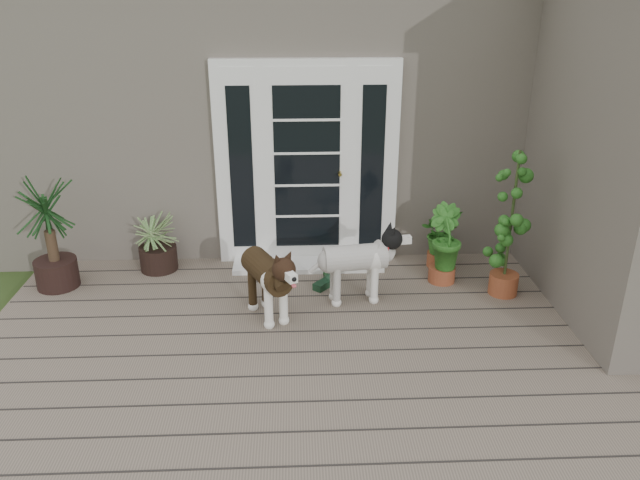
{
  "coord_description": "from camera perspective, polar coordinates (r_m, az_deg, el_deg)",
  "views": [
    {
      "loc": [
        -0.33,
        -3.69,
        3.01
      ],
      "look_at": [
        -0.1,
        1.75,
        0.7
      ],
      "focal_mm": 35.03,
      "sensor_mm": 36.0,
      "label": 1
    }
  ],
  "objects": [
    {
      "name": "clog_left",
      "position": [
        6.4,
        0.86,
        -3.43
      ],
      "size": [
        0.15,
        0.29,
        0.08
      ],
      "primitive_type": null,
      "rotation": [
        0.0,
        0.0,
        0.08
      ],
      "color": "#17391A",
      "rests_on": "deck"
    },
    {
      "name": "herb_a",
      "position": [
        6.76,
        10.85,
        -0.28
      ],
      "size": [
        0.59,
        0.59,
        0.53
      ],
      "primitive_type": "imported",
      "rotation": [
        0.0,
        0.0,
        0.84
      ],
      "color": "#1B5016",
      "rests_on": "deck"
    },
    {
      "name": "door_step",
      "position": [
        6.73,
        -1.09,
        -2.21
      ],
      "size": [
        1.6,
        0.4,
        0.05
      ],
      "primitive_type": "cube",
      "color": "white",
      "rests_on": "deck"
    },
    {
      "name": "spider_plant",
      "position": [
        6.76,
        -14.71,
        0.09
      ],
      "size": [
        0.85,
        0.85,
        0.7
      ],
      "primitive_type": null,
      "rotation": [
        0.0,
        0.0,
        0.4
      ],
      "color": "#7B995E",
      "rests_on": "deck"
    },
    {
      "name": "herb_b",
      "position": [
        6.42,
        11.19,
        -1.3
      ],
      "size": [
        0.55,
        0.55,
        0.6
      ],
      "primitive_type": "imported",
      "rotation": [
        0.0,
        0.0,
        2.1
      ],
      "color": "#225718",
      "rests_on": "deck"
    },
    {
      "name": "brindle_dog",
      "position": [
        5.65,
        -4.85,
        -3.97
      ],
      "size": [
        0.67,
        0.88,
        0.68
      ],
      "primitive_type": null,
      "rotation": [
        0.0,
        0.0,
        3.6
      ],
      "color": "#3C2915",
      "rests_on": "deck"
    },
    {
      "name": "herb_c",
      "position": [
        7.09,
        19.54,
        -0.15
      ],
      "size": [
        0.46,
        0.46,
        0.53
      ],
      "primitive_type": "imported",
      "rotation": [
        0.0,
        0.0,
        4.24
      ],
      "color": "#1D6620",
      "rests_on": "deck"
    },
    {
      "name": "clog_right",
      "position": [
        6.28,
        0.42,
        -3.94
      ],
      "size": [
        0.31,
        0.33,
        0.09
      ],
      "primitive_type": null,
      "rotation": [
        0.0,
        0.0,
        -0.71
      ],
      "color": "black",
      "rests_on": "deck"
    },
    {
      "name": "white_dog",
      "position": [
        5.91,
        3.2,
        -2.7
      ],
      "size": [
        0.83,
        0.45,
        0.66
      ],
      "primitive_type": null,
      "rotation": [
        0.0,
        0.0,
        -1.43
      ],
      "color": "white",
      "rests_on": "deck"
    },
    {
      "name": "deck",
      "position": [
        5.05,
        1.84,
        -12.73
      ],
      "size": [
        6.2,
        4.6,
        0.12
      ],
      "primitive_type": "cube",
      "color": "#6B5B4C",
      "rests_on": "ground"
    },
    {
      "name": "yucca",
      "position": [
        6.63,
        -23.45,
        0.52
      ],
      "size": [
        0.92,
        0.92,
        1.14
      ],
      "primitive_type": null,
      "rotation": [
        0.0,
        0.0,
        -0.19
      ],
      "color": "black",
      "rests_on": "deck"
    },
    {
      "name": "house_main",
      "position": [
        8.47,
        -0.17,
        13.06
      ],
      "size": [
        7.4,
        4.0,
        3.1
      ],
      "primitive_type": "cube",
      "color": "#665E54",
      "rests_on": "ground"
    },
    {
      "name": "door_unit",
      "position": [
        6.55,
        -1.2,
        6.89
      ],
      "size": [
        1.9,
        0.14,
        2.15
      ],
      "primitive_type": "cube",
      "color": "white",
      "rests_on": "deck"
    },
    {
      "name": "sapling",
      "position": [
        6.14,
        17.06,
        1.53
      ],
      "size": [
        0.5,
        0.5,
        1.5
      ],
      "primitive_type": null,
      "rotation": [
        0.0,
        0.0,
        -0.14
      ],
      "color": "#1E631C",
      "rests_on": "deck"
    }
  ]
}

